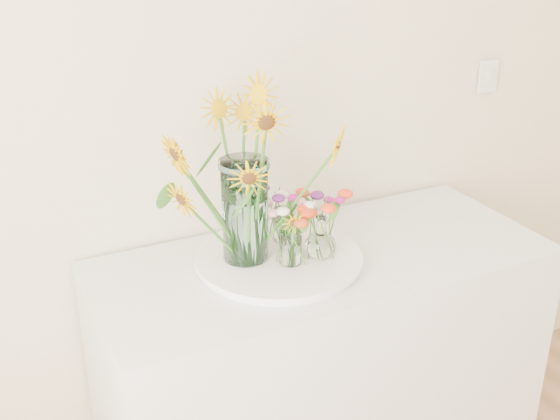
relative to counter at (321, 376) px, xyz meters
The scene contains 10 objects.
counter is the anchor object (origin of this frame).
tray 0.49m from the counter, behind, with size 0.48×0.48×0.03m, color white.
mason_jar 0.68m from the counter, 169.40° to the left, with size 0.13×0.13×0.31m, color #9FD0D4.
sunflower_bouquet 0.79m from the counter, 169.40° to the left, with size 0.81×0.81×0.56m, color #E1AB04, non-canonical shape.
small_vase_a 0.55m from the counter, 162.61° to the right, with size 0.07×0.07×0.11m, color white.
wildflower_posy_a 0.59m from the counter, 162.61° to the right, with size 0.19×0.19×0.20m, color #FF3D16, non-canonical shape.
small_vase_b 0.54m from the counter, 132.63° to the right, with size 0.09×0.09×0.13m, color white, non-canonical shape.
wildflower_posy_b 0.59m from the counter, 132.63° to the right, with size 0.22×0.22×0.22m, color #FF3D16, non-canonical shape.
small_vase_c 0.55m from the counter, 130.24° to the left, with size 0.06×0.06×0.11m, color white.
wildflower_posy_c 0.59m from the counter, 130.24° to the left, with size 0.19×0.19×0.20m, color #FF3D16, non-canonical shape.
Camera 1 is at (-1.10, 0.29, 1.90)m, focal length 45.00 mm.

